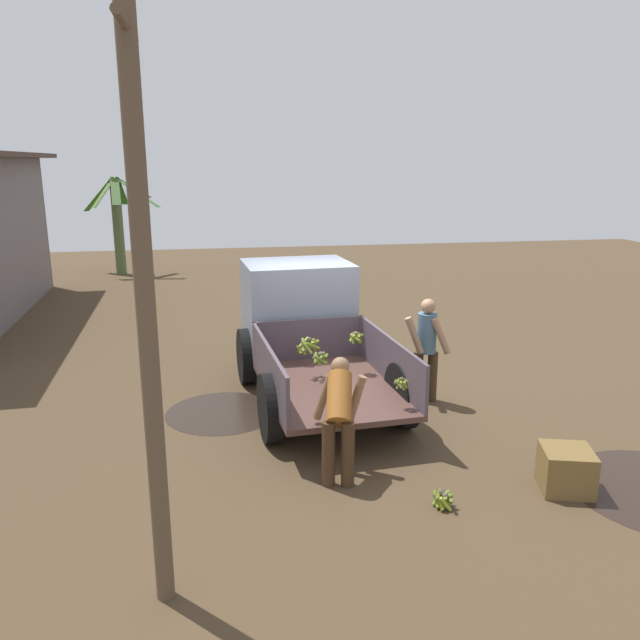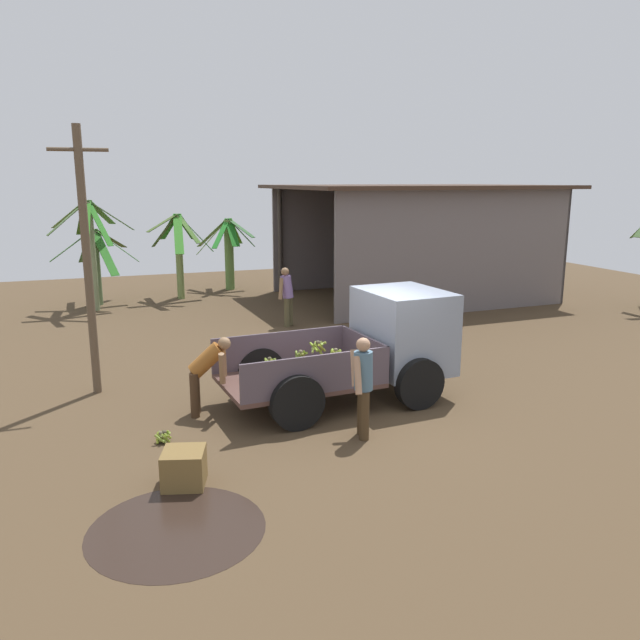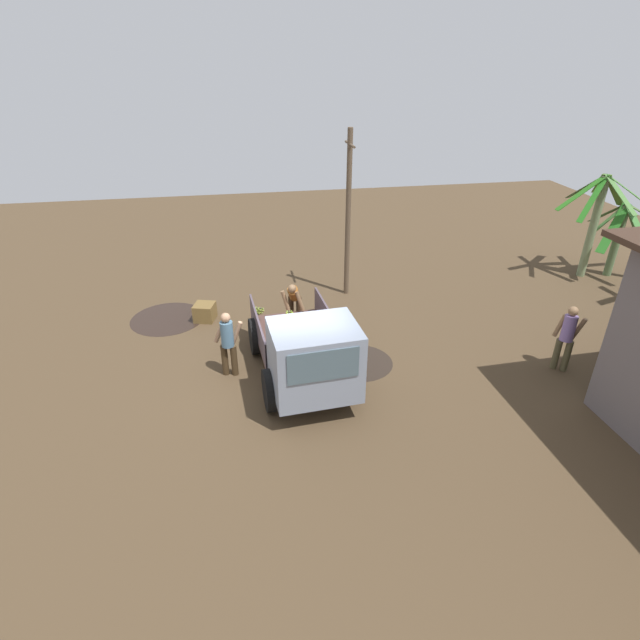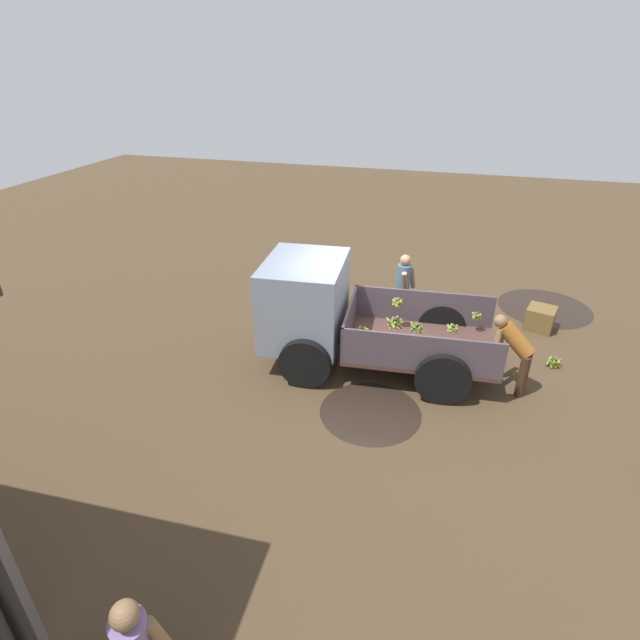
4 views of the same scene
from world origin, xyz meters
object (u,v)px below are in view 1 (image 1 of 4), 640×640
(cargo_truck, at_px, (303,322))
(utility_pole, at_px, (146,306))
(person_worker_loading, at_px, (339,413))
(banana_bunch_on_ground_1, at_px, (445,500))
(person_foreground_visitor, at_px, (426,345))
(wooden_crate_0, at_px, (566,470))
(banana_bunch_on_ground_0, at_px, (442,498))

(cargo_truck, xyz_separation_m, utility_pole, (-5.16, 1.99, 1.54))
(cargo_truck, distance_m, person_worker_loading, 3.35)
(banana_bunch_on_ground_1, bearing_deg, person_foreground_visitor, -15.27)
(person_foreground_visitor, height_order, banana_bunch_on_ground_1, person_foreground_visitor)
(cargo_truck, relative_size, utility_pole, 0.87)
(cargo_truck, xyz_separation_m, person_foreground_visitor, (-1.18, -1.75, -0.14))
(person_worker_loading, relative_size, wooden_crate_0, 2.51)
(person_worker_loading, bearing_deg, person_foreground_visitor, -26.65)
(cargo_truck, distance_m, person_foreground_visitor, 2.12)
(banana_bunch_on_ground_1, bearing_deg, cargo_truck, 12.11)
(banana_bunch_on_ground_0, xyz_separation_m, wooden_crate_0, (0.11, -1.53, 0.14))
(banana_bunch_on_ground_0, distance_m, banana_bunch_on_ground_1, 0.05)
(person_foreground_visitor, height_order, banana_bunch_on_ground_0, person_foreground_visitor)
(wooden_crate_0, bearing_deg, person_worker_loading, 73.24)
(person_worker_loading, bearing_deg, banana_bunch_on_ground_1, -118.94)
(person_foreground_visitor, distance_m, person_worker_loading, 2.83)
(cargo_truck, distance_m, wooden_crate_0, 4.83)
(person_foreground_visitor, height_order, wooden_crate_0, person_foreground_visitor)
(banana_bunch_on_ground_0, bearing_deg, utility_pole, 108.41)
(utility_pole, xyz_separation_m, banana_bunch_on_ground_0, (0.96, -2.89, -2.49))
(utility_pole, distance_m, person_worker_loading, 3.19)
(banana_bunch_on_ground_0, relative_size, banana_bunch_on_ground_1, 1.06)
(utility_pole, distance_m, wooden_crate_0, 5.12)
(person_foreground_visitor, relative_size, banana_bunch_on_ground_0, 6.84)
(banana_bunch_on_ground_0, height_order, banana_bunch_on_ground_1, banana_bunch_on_ground_0)
(cargo_truck, relative_size, banana_bunch_on_ground_0, 18.22)
(utility_pole, height_order, wooden_crate_0, utility_pole)
(banana_bunch_on_ground_1, distance_m, wooden_crate_0, 1.53)
(utility_pole, bearing_deg, wooden_crate_0, -76.41)
(utility_pole, distance_m, banana_bunch_on_ground_0, 3.93)
(person_foreground_visitor, xyz_separation_m, person_worker_loading, (-2.16, 1.83, -0.10))
(banana_bunch_on_ground_0, bearing_deg, cargo_truck, 12.00)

